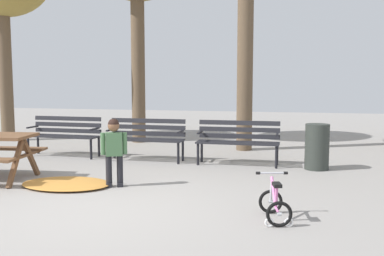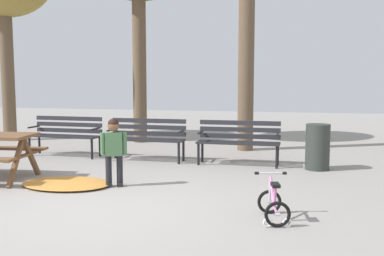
{
  "view_description": "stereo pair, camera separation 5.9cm",
  "coord_description": "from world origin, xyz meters",
  "px_view_note": "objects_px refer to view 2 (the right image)",
  "views": [
    {
      "loc": [
        2.52,
        -5.17,
        1.66
      ],
      "look_at": [
        0.86,
        2.08,
        0.85
      ],
      "focal_mm": 41.82,
      "sensor_mm": 36.0,
      "label": 1
    },
    {
      "loc": [
        2.58,
        -5.16,
        1.66
      ],
      "look_at": [
        0.86,
        2.08,
        0.85
      ],
      "focal_mm": 41.82,
      "sensor_mm": 36.0,
      "label": 2
    }
  ],
  "objects_px": {
    "park_bench_far_left": "(66,132)",
    "child_standing": "(114,147)",
    "park_bench_left": "(147,136)",
    "kids_bicycle": "(273,204)",
    "trash_bin": "(318,147)",
    "park_bench_right": "(239,139)"
  },
  "relations": [
    {
      "from": "park_bench_left",
      "to": "trash_bin",
      "type": "height_order",
      "value": "park_bench_left"
    },
    {
      "from": "park_bench_right",
      "to": "trash_bin",
      "type": "distance_m",
      "value": 1.49
    },
    {
      "from": "park_bench_left",
      "to": "child_standing",
      "type": "xyz_separation_m",
      "value": [
        0.25,
        -2.28,
        0.12
      ]
    },
    {
      "from": "child_standing",
      "to": "trash_bin",
      "type": "relative_size",
      "value": 1.26
    },
    {
      "from": "park_bench_left",
      "to": "park_bench_right",
      "type": "xyz_separation_m",
      "value": [
        1.9,
        -0.02,
        0.0
      ]
    },
    {
      "from": "park_bench_right",
      "to": "child_standing",
      "type": "relative_size",
      "value": 1.51
    },
    {
      "from": "trash_bin",
      "to": "park_bench_left",
      "type": "bearing_deg",
      "value": 176.99
    },
    {
      "from": "kids_bicycle",
      "to": "trash_bin",
      "type": "height_order",
      "value": "trash_bin"
    },
    {
      "from": "park_bench_far_left",
      "to": "trash_bin",
      "type": "distance_m",
      "value": 5.29
    },
    {
      "from": "park_bench_far_left",
      "to": "child_standing",
      "type": "distance_m",
      "value": 3.23
    },
    {
      "from": "park_bench_left",
      "to": "kids_bicycle",
      "type": "height_order",
      "value": "park_bench_left"
    },
    {
      "from": "kids_bicycle",
      "to": "trash_bin",
      "type": "xyz_separation_m",
      "value": [
        0.62,
        3.24,
        0.22
      ]
    },
    {
      "from": "trash_bin",
      "to": "child_standing",
      "type": "bearing_deg",
      "value": -146.08
    },
    {
      "from": "park_bench_far_left",
      "to": "kids_bicycle",
      "type": "relative_size",
      "value": 2.63
    },
    {
      "from": "child_standing",
      "to": "kids_bicycle",
      "type": "distance_m",
      "value": 2.78
    },
    {
      "from": "park_bench_right",
      "to": "child_standing",
      "type": "xyz_separation_m",
      "value": [
        -1.65,
        -2.26,
        0.12
      ]
    },
    {
      "from": "trash_bin",
      "to": "park_bench_far_left",
      "type": "bearing_deg",
      "value": 176.78
    },
    {
      "from": "park_bench_left",
      "to": "child_standing",
      "type": "distance_m",
      "value": 2.3
    },
    {
      "from": "child_standing",
      "to": "trash_bin",
      "type": "bearing_deg",
      "value": 33.92
    },
    {
      "from": "park_bench_far_left",
      "to": "child_standing",
      "type": "bearing_deg",
      "value": -48.13
    },
    {
      "from": "child_standing",
      "to": "park_bench_far_left",
      "type": "bearing_deg",
      "value": 131.87
    },
    {
      "from": "park_bench_left",
      "to": "park_bench_right",
      "type": "height_order",
      "value": "same"
    }
  ]
}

